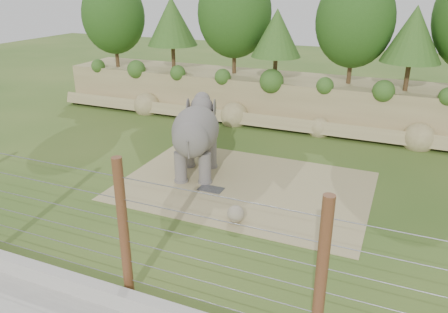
% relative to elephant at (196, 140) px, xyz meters
% --- Properties ---
extents(ground, '(90.00, 90.00, 0.00)m').
position_rel_elephant_xyz_m(ground, '(1.84, -3.27, -1.58)').
color(ground, '#31571C').
rests_on(ground, ground).
extents(back_embankment, '(30.00, 5.52, 8.77)m').
position_rel_elephant_xyz_m(back_embankment, '(2.43, 9.41, 2.39)').
color(back_embankment, '#968355').
rests_on(back_embankment, ground).
extents(dirt_patch, '(10.00, 7.00, 0.02)m').
position_rel_elephant_xyz_m(dirt_patch, '(2.34, -0.27, -1.57)').
color(dirt_patch, tan).
rests_on(dirt_patch, ground).
extents(drain_grate, '(1.00, 0.60, 0.03)m').
position_rel_elephant_xyz_m(drain_grate, '(1.21, -1.15, -1.54)').
color(drain_grate, '#262628').
rests_on(drain_grate, dirt_patch).
extents(elephant, '(2.69, 4.20, 3.15)m').
position_rel_elephant_xyz_m(elephant, '(0.00, 0.00, 0.00)').
color(elephant, slate).
rests_on(elephant, ground).
extents(stone_ball, '(0.61, 0.61, 0.61)m').
position_rel_elephant_xyz_m(stone_ball, '(3.07, -3.13, -1.25)').
color(stone_ball, gray).
rests_on(stone_ball, dirt_patch).
extents(retaining_wall, '(26.00, 0.35, 0.50)m').
position_rel_elephant_xyz_m(retaining_wall, '(1.84, -8.27, -1.33)').
color(retaining_wall, '#AFABA2').
rests_on(retaining_wall, ground).
extents(barrier_fence, '(20.26, 0.26, 4.00)m').
position_rel_elephant_xyz_m(barrier_fence, '(1.84, -7.77, 0.42)').
color(barrier_fence, brown).
rests_on(barrier_fence, ground).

